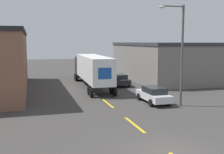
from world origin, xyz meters
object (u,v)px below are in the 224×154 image
semi_truck (91,68)px  parked_car_right_far (119,79)px  street_lamp (180,49)px  parked_car_right_mid (154,94)px

semi_truck → parked_car_right_far: (3.59, 0.01, -1.58)m
parked_car_right_far → street_lamp: bearing=-83.1°
parked_car_right_far → street_lamp: size_ratio=0.53×
parked_car_right_mid → street_lamp: street_lamp is taller
semi_truck → parked_car_right_mid: (3.59, -10.69, -1.58)m
parked_car_right_far → parked_car_right_mid: bearing=-90.0°
parked_car_right_mid → street_lamp: size_ratio=0.53×
parked_car_right_mid → street_lamp: (1.52, -1.81, 4.21)m
semi_truck → street_lamp: (5.11, -12.50, 2.64)m
parked_car_right_far → semi_truck: bearing=-179.9°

